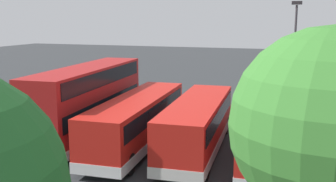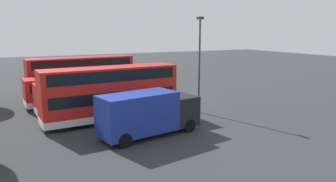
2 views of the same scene
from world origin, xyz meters
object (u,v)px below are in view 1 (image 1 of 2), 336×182
car_hatchback_silver (111,93)px  lamp_post_tall (294,54)px  bus_single_deck_third (138,120)px  waste_bin_yellow (63,97)px  bus_single_deck_second (198,124)px  bus_double_decker_near_end (269,113)px  bus_double_decker_fourth (89,100)px

car_hatchback_silver → lamp_post_tall: bearing=170.7°
bus_single_deck_third → waste_bin_yellow: (11.51, -9.47, -1.15)m
car_hatchback_silver → waste_bin_yellow: 4.36m
bus_single_deck_second → waste_bin_yellow: 17.71m
bus_single_deck_second → waste_bin_yellow: bus_single_deck_second is taller
bus_double_decker_near_end → waste_bin_yellow: bearing=-25.0°
bus_double_decker_near_end → waste_bin_yellow: 21.06m
waste_bin_yellow → lamp_post_tall: bearing=177.6°
bus_double_decker_fourth → waste_bin_yellow: bearing=-48.3°
bus_single_deck_second → lamp_post_tall: (-4.83, -8.36, 3.41)m
bus_double_decker_near_end → car_hatchback_silver: (15.04, -10.67, -1.75)m
bus_double_decker_near_end → bus_single_deck_second: (3.90, 0.31, -0.83)m
bus_single_deck_second → waste_bin_yellow: bearing=-31.3°
bus_double_decker_near_end → bus_single_deck_third: bearing=4.6°
bus_single_deck_second → lamp_post_tall: size_ratio=1.25×
lamp_post_tall → bus_single_deck_second: bearing=60.0°
bus_single_deck_third → bus_double_decker_near_end: bearing=-175.4°
lamp_post_tall → bus_single_deck_third: bearing=45.8°
car_hatchback_silver → lamp_post_tall: 16.75m
waste_bin_yellow → bus_single_deck_second: bearing=148.7°
bus_single_deck_third → car_hatchback_silver: 13.60m
bus_single_deck_third → car_hatchback_silver: bus_single_deck_third is taller
bus_double_decker_fourth → car_hatchback_silver: size_ratio=2.88×
bus_single_deck_second → bus_single_deck_third: 3.60m
bus_single_deck_third → bus_double_decker_fourth: bearing=-9.0°
bus_double_decker_near_end → car_hatchback_silver: bus_double_decker_near_end is taller
bus_double_decker_near_end → bus_single_deck_second: bearing=4.6°
bus_double_decker_near_end → bus_double_decker_fourth: 11.06m
car_hatchback_silver → lamp_post_tall: size_ratio=0.47×
bus_single_deck_second → waste_bin_yellow: (15.10, -9.18, -1.15)m
bus_single_deck_third → bus_double_decker_fourth: 3.72m
bus_double_decker_fourth → waste_bin_yellow: bus_double_decker_fourth is taller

